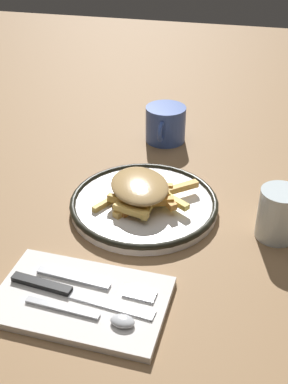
{
  "coord_description": "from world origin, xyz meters",
  "views": [
    {
      "loc": [
        0.68,
        0.17,
        0.49
      ],
      "look_at": [
        0.0,
        0.0,
        0.04
      ],
      "focal_mm": 45.62,
      "sensor_mm": 36.0,
      "label": 1
    }
  ],
  "objects_px": {
    "napkin": "(81,300)",
    "coffee_mug": "(165,124)",
    "knife": "(68,292)",
    "fries_heap": "(142,191)",
    "plate": "(144,204)",
    "spoon": "(98,316)",
    "water_glass": "(278,214)",
    "fork": "(96,283)"
  },
  "relations": [
    {
      "from": "napkin",
      "to": "coffee_mug",
      "type": "xyz_separation_m",
      "value": [
        -0.51,
        0.01,
        0.03
      ]
    },
    {
      "from": "knife",
      "to": "coffee_mug",
      "type": "distance_m",
      "value": 0.51
    },
    {
      "from": "coffee_mug",
      "to": "fries_heap",
      "type": "bearing_deg",
      "value": 3.14
    },
    {
      "from": "fries_heap",
      "to": "plate",
      "type": "bearing_deg",
      "value": 162.05
    },
    {
      "from": "spoon",
      "to": "coffee_mug",
      "type": "relative_size",
      "value": 1.36
    },
    {
      "from": "spoon",
      "to": "plate",
      "type": "bearing_deg",
      "value": -178.98
    },
    {
      "from": "napkin",
      "to": "water_glass",
      "type": "distance_m",
      "value": 0.33
    },
    {
      "from": "spoon",
      "to": "knife",
      "type": "bearing_deg",
      "value": -121.15
    },
    {
      "from": "spoon",
      "to": "water_glass",
      "type": "relative_size",
      "value": 1.8
    },
    {
      "from": "plate",
      "to": "fries_heap",
      "type": "xyz_separation_m",
      "value": [
        0.01,
        -0.0,
        0.03
      ]
    },
    {
      "from": "plate",
      "to": "water_glass",
      "type": "relative_size",
      "value": 3.03
    },
    {
      "from": "fries_heap",
      "to": "napkin",
      "type": "distance_m",
      "value": 0.23
    },
    {
      "from": "fries_heap",
      "to": "napkin",
      "type": "xyz_separation_m",
      "value": [
        0.23,
        -0.03,
        -0.04
      ]
    },
    {
      "from": "water_glass",
      "to": "coffee_mug",
      "type": "bearing_deg",
      "value": -140.32
    },
    {
      "from": "fork",
      "to": "water_glass",
      "type": "distance_m",
      "value": 0.31
    },
    {
      "from": "plate",
      "to": "spoon",
      "type": "relative_size",
      "value": 1.69
    },
    {
      "from": "napkin",
      "to": "knife",
      "type": "xyz_separation_m",
      "value": [
        -0.0,
        -0.02,
        0.01
      ]
    },
    {
      "from": "fork",
      "to": "spoon",
      "type": "distance_m",
      "value": 0.06
    },
    {
      "from": "fork",
      "to": "spoon",
      "type": "height_order",
      "value": "spoon"
    },
    {
      "from": "coffee_mug",
      "to": "spoon",
      "type": "bearing_deg",
      "value": 2.38
    },
    {
      "from": "knife",
      "to": "water_glass",
      "type": "height_order",
      "value": "water_glass"
    },
    {
      "from": "spoon",
      "to": "fork",
      "type": "bearing_deg",
      "value": -158.44
    },
    {
      "from": "coffee_mug",
      "to": "knife",
      "type": "bearing_deg",
      "value": -3.56
    },
    {
      "from": "napkin",
      "to": "water_glass",
      "type": "relative_size",
      "value": 2.74
    },
    {
      "from": "plate",
      "to": "water_glass",
      "type": "distance_m",
      "value": 0.23
    },
    {
      "from": "fries_heap",
      "to": "water_glass",
      "type": "distance_m",
      "value": 0.23
    },
    {
      "from": "fork",
      "to": "water_glass",
      "type": "bearing_deg",
      "value": 127.91
    },
    {
      "from": "knife",
      "to": "spoon",
      "type": "height_order",
      "value": "spoon"
    },
    {
      "from": "fork",
      "to": "spoon",
      "type": "bearing_deg",
      "value": 21.56
    },
    {
      "from": "plate",
      "to": "fries_heap",
      "type": "distance_m",
      "value": 0.03
    },
    {
      "from": "napkin",
      "to": "fork",
      "type": "relative_size",
      "value": 1.32
    },
    {
      "from": "plate",
      "to": "fork",
      "type": "xyz_separation_m",
      "value": [
        0.21,
        -0.02,
        0.0
      ]
    },
    {
      "from": "knife",
      "to": "plate",
      "type": "bearing_deg",
      "value": 168.27
    },
    {
      "from": "fries_heap",
      "to": "water_glass",
      "type": "bearing_deg",
      "value": 86.21
    },
    {
      "from": "water_glass",
      "to": "spoon",
      "type": "bearing_deg",
      "value": -41.72
    },
    {
      "from": "knife",
      "to": "water_glass",
      "type": "distance_m",
      "value": 0.35
    },
    {
      "from": "plate",
      "to": "knife",
      "type": "xyz_separation_m",
      "value": [
        0.24,
        -0.05,
        0.0
      ]
    },
    {
      "from": "coffee_mug",
      "to": "plate",
      "type": "bearing_deg",
      "value": 3.74
    },
    {
      "from": "napkin",
      "to": "spoon",
      "type": "height_order",
      "value": "spoon"
    },
    {
      "from": "fries_heap",
      "to": "napkin",
      "type": "bearing_deg",
      "value": -6.86
    },
    {
      "from": "fries_heap",
      "to": "knife",
      "type": "relative_size",
      "value": 0.79
    },
    {
      "from": "coffee_mug",
      "to": "fork",
      "type": "bearing_deg",
      "value": -0.04
    }
  ]
}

